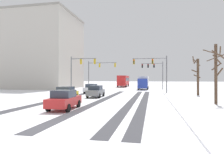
% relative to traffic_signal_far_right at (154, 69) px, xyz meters
% --- Properties ---
extents(ground_plane, '(300.00, 300.00, 0.00)m').
position_rel_traffic_signal_far_right_xyz_m(ground_plane, '(-6.37, -37.90, -4.76)').
color(ground_plane, white).
extents(wheel_track_left_lane, '(0.81, 30.55, 0.01)m').
position_rel_traffic_signal_far_right_xyz_m(wheel_track_left_lane, '(-1.39, -24.02, -4.75)').
color(wheel_track_left_lane, '#424247').
rests_on(wheel_track_left_lane, ground).
extents(wheel_track_right_lane, '(0.83, 30.55, 0.01)m').
position_rel_traffic_signal_far_right_xyz_m(wheel_track_right_lane, '(-2.74, -24.02, -4.75)').
color(wheel_track_right_lane, '#424247').
rests_on(wheel_track_right_lane, ground).
extents(wheel_track_center, '(1.17, 30.55, 0.01)m').
position_rel_traffic_signal_far_right_xyz_m(wheel_track_center, '(-11.75, -24.02, -4.75)').
color(wheel_track_center, '#424247').
rests_on(wheel_track_center, ground).
extents(wheel_track_oncoming, '(0.98, 30.55, 0.01)m').
position_rel_traffic_signal_far_right_xyz_m(wheel_track_oncoming, '(-6.33, -24.02, -4.75)').
color(wheel_track_oncoming, '#424247').
rests_on(wheel_track_oncoming, ground).
extents(sidewalk_kerb_right, '(4.00, 30.55, 0.12)m').
position_rel_traffic_signal_far_right_xyz_m(sidewalk_kerb_right, '(3.39, -25.40, -4.70)').
color(sidewalk_kerb_right, white).
rests_on(sidewalk_kerb_right, ground).
extents(traffic_signal_far_right, '(5.08, 0.60, 6.50)m').
position_rel_traffic_signal_far_right_xyz_m(traffic_signal_far_right, '(0.00, 0.00, 0.00)').
color(traffic_signal_far_right, '#56565B').
rests_on(traffic_signal_far_right, ground).
extents(traffic_signal_near_right, '(6.03, 0.40, 6.50)m').
position_rel_traffic_signal_far_right_xyz_m(traffic_signal_near_right, '(-0.08, -12.16, -0.11)').
color(traffic_signal_near_right, '#56565B').
rests_on(traffic_signal_near_right, ground).
extents(traffic_signal_far_left, '(6.63, 0.48, 6.50)m').
position_rel_traffic_signal_far_right_xyz_m(traffic_signal_far_left, '(-12.43, -4.18, -0.09)').
color(traffic_signal_far_left, '#56565B').
rests_on(traffic_signal_far_left, ground).
extents(traffic_signal_near_left, '(4.73, 0.40, 6.50)m').
position_rel_traffic_signal_far_right_xyz_m(traffic_signal_near_left, '(-13.14, -14.13, -0.17)').
color(traffic_signal_near_left, '#56565B').
rests_on(traffic_signal_near_left, ground).
extents(car_white_lead, '(2.02, 4.19, 1.62)m').
position_rel_traffic_signal_far_right_xyz_m(car_white_lead, '(-10.93, -14.04, -3.94)').
color(car_white_lead, silver).
rests_on(car_white_lead, ground).
extents(car_grey_second, '(1.93, 4.15, 1.62)m').
position_rel_traffic_signal_far_right_xyz_m(car_grey_second, '(-8.12, -21.16, -3.94)').
color(car_grey_second, slate).
rests_on(car_grey_second, ground).
extents(car_yellow_cab_third, '(1.99, 4.18, 1.62)m').
position_rel_traffic_signal_far_right_xyz_m(car_yellow_cab_third, '(-10.49, -25.54, -3.94)').
color(car_yellow_cab_third, yellow).
rests_on(car_yellow_cab_third, ground).
extents(car_red_fourth, '(2.00, 4.18, 1.62)m').
position_rel_traffic_signal_far_right_xyz_m(car_red_fourth, '(-7.75, -31.88, -3.94)').
color(car_red_fourth, red).
rests_on(car_red_fourth, ground).
extents(bus_oncoming, '(2.87, 11.06, 3.38)m').
position_rel_traffic_signal_far_right_xyz_m(bus_oncoming, '(-9.01, 12.35, -2.77)').
color(bus_oncoming, '#B21E1E').
rests_on(bus_oncoming, ground).
extents(box_truck_delivery, '(2.37, 7.43, 3.02)m').
position_rel_traffic_signal_far_right_xyz_m(box_truck_delivery, '(-2.46, -0.66, -3.12)').
color(box_truck_delivery, '#233899').
rests_on(box_truck_delivery, ground).
extents(bare_tree_sidewalk_near, '(2.37, 2.40, 6.01)m').
position_rel_traffic_signal_far_right_xyz_m(bare_tree_sidewalk_near, '(5.73, -26.14, -1.45)').
color(bare_tree_sidewalk_near, '#4C3828').
rests_on(bare_tree_sidewalk_near, ground).
extents(bare_tree_sidewalk_mid, '(1.22, 1.77, 6.11)m').
position_rel_traffic_signal_far_right_xyz_m(bare_tree_sidewalk_mid, '(6.34, -15.17, -1.66)').
color(bare_tree_sidewalk_mid, '#4C3828').
rests_on(bare_tree_sidewalk_mid, ground).
extents(office_building_far_left_block, '(21.51, 16.39, 19.29)m').
position_rel_traffic_signal_far_right_xyz_m(office_building_far_left_block, '(-30.99, 0.30, 4.89)').
color(office_building_far_left_block, '#B2ADA3').
rests_on(office_building_far_left_block, ground).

